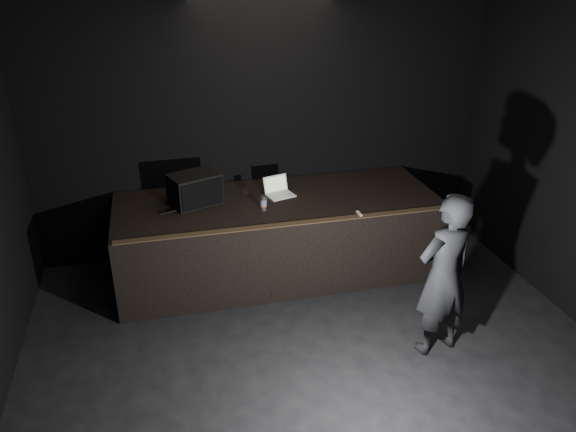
% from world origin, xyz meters
% --- Properties ---
extents(ground, '(7.00, 7.00, 0.00)m').
position_xyz_m(ground, '(0.00, 0.00, 0.00)').
color(ground, black).
rests_on(ground, ground).
extents(room_walls, '(6.10, 7.10, 3.52)m').
position_xyz_m(room_walls, '(0.00, 0.00, 2.02)').
color(room_walls, black).
rests_on(room_walls, ground).
extents(stage_riser, '(4.00, 1.50, 1.00)m').
position_xyz_m(stage_riser, '(0.00, 2.73, 0.50)').
color(stage_riser, black).
rests_on(stage_riser, ground).
extents(riser_lip, '(3.92, 0.10, 0.01)m').
position_xyz_m(riser_lip, '(0.00, 2.02, 1.01)').
color(riser_lip, brown).
rests_on(riser_lip, stage_riser).
extents(stage_monitor, '(0.68, 0.59, 0.38)m').
position_xyz_m(stage_monitor, '(-1.00, 2.86, 1.19)').
color(stage_monitor, black).
rests_on(stage_monitor, stage_riser).
extents(cable, '(0.86, 0.34, 0.02)m').
position_xyz_m(cable, '(-1.01, 2.78, 1.01)').
color(cable, black).
rests_on(cable, stage_riser).
extents(laptop, '(0.39, 0.37, 0.23)m').
position_xyz_m(laptop, '(0.05, 2.90, 1.06)').
color(laptop, white).
rests_on(laptop, stage_riser).
extents(beer_can, '(0.08, 0.08, 0.18)m').
position_xyz_m(beer_can, '(-0.23, 2.48, 1.09)').
color(beer_can, silver).
rests_on(beer_can, stage_riser).
extents(plastic_cup, '(0.07, 0.07, 0.09)m').
position_xyz_m(plastic_cup, '(-0.36, 2.95, 1.05)').
color(plastic_cup, white).
rests_on(plastic_cup, stage_riser).
extents(wii_remote, '(0.03, 0.13, 0.02)m').
position_xyz_m(wii_remote, '(0.83, 2.08, 1.01)').
color(wii_remote, silver).
rests_on(wii_remote, stage_riser).
extents(person, '(0.72, 0.56, 1.76)m').
position_xyz_m(person, '(1.23, 0.76, 0.88)').
color(person, black).
rests_on(person, ground).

